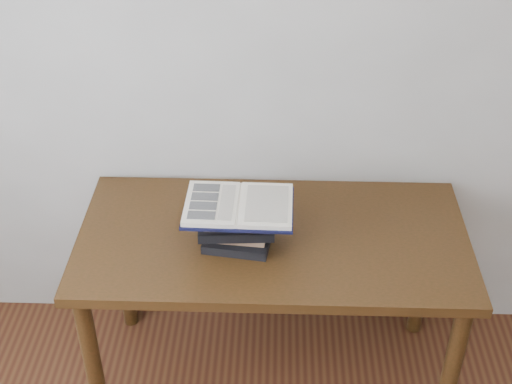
{
  "coord_description": "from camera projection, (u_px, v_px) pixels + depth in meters",
  "views": [
    {
      "loc": [
        0.02,
        -0.52,
        2.26
      ],
      "look_at": [
        -0.04,
        1.29,
        0.96
      ],
      "focal_mm": 50.0,
      "sensor_mm": 36.0,
      "label": 1
    }
  ],
  "objects": [
    {
      "name": "open_book",
      "position": [
        239.0,
        206.0,
        2.31
      ],
      "size": [
        0.36,
        0.25,
        0.03
      ],
      "rotation": [
        0.0,
        0.0,
        -0.02
      ],
      "color": "black",
      "rests_on": "book_stack"
    },
    {
      "name": "book_stack",
      "position": [
        236.0,
        224.0,
        2.37
      ],
      "size": [
        0.26,
        0.2,
        0.15
      ],
      "color": "black",
      "rests_on": "desk"
    },
    {
      "name": "desk",
      "position": [
        273.0,
        257.0,
        2.5
      ],
      "size": [
        1.34,
        0.67,
        0.72
      ],
      "color": "#422510",
      "rests_on": "ground"
    },
    {
      "name": "room_shell",
      "position": [
        186.0,
        374.0,
        0.8
      ],
      "size": [
        3.54,
        3.54,
        2.62
      ],
      "color": "silver",
      "rests_on": "ground"
    }
  ]
}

